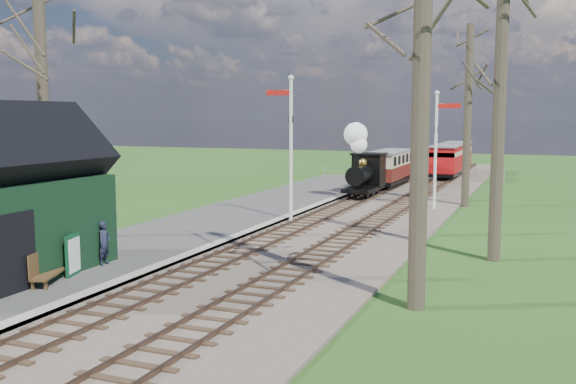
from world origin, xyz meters
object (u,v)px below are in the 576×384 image
Objects in this scene: bench at (45,267)px; person at (104,243)px; red_carriage_a at (446,161)px; red_carriage_b at (456,156)px; station_shed at (0,202)px; semaphore_near at (289,138)px; semaphore_far at (437,141)px; locomotive at (363,165)px; coach at (389,166)px; sign_board at (73,255)px.

bench is 1.24× the size of person.
red_carriage_a is 5.50m from red_carriage_b.
semaphore_near is (3.53, 12.00, 1.35)m from station_shed.
semaphore_near reaches higher than semaphore_far.
locomotive reaches higher than red_carriage_a.
red_carriage_a is at bearing 67.69° from coach.
semaphore_near reaches higher than sign_board.
bench is (-5.42, -33.29, -0.76)m from red_carriage_a.
red_carriage_a is 1.00× the size of red_carriage_b.
red_carriage_a is 3.57× the size of person.
station_shed is 12.58m from semaphore_near.
locomotive reaches higher than coach.
red_carriage_a is (2.61, 12.39, -0.49)m from locomotive.
semaphore_far is (8.67, 18.00, 1.08)m from station_shed.
semaphore_far is at bearing 68.25° from bench.
coach is 4.94× the size of person.
semaphore_far is 5.45m from locomotive.
coach is (0.77, 14.93, -2.25)m from semaphore_near.
semaphore_far reaches higher than red_carriage_b.
person is at bearing -114.14° from semaphore_far.
red_carriage_a and red_carriage_b have the same top height.
bench is at bearing -99.68° from semaphore_near.
semaphore_near reaches higher than locomotive.
coach is 1.39× the size of red_carriage_a.
sign_board reaches higher than bench.
sign_board is 0.88× the size of person.
bench is at bearing -97.65° from locomotive.
sign_board is at bearing -97.93° from red_carriage_b.
locomotive is (4.29, 20.87, -0.40)m from station_shed.
semaphore_far is 10.14m from coach.
bench is 2.28m from person.
station_shed is 20.01m from semaphore_far.
sign_board is at bearing -112.40° from semaphore_far.
person is (-5.29, -36.53, -0.53)m from red_carriage_b.
locomotive reaches higher than sign_board.
station_shed reaches higher than red_carriage_a.
person is (-0.01, 1.35, 0.08)m from sign_board.
locomotive is 0.87× the size of red_carriage_b.
red_carriage_b is at bearing -13.70° from person.
coach reaches higher than bench.
semaphore_near is at bearing -97.17° from red_carriage_b.
coach is 6.85m from red_carriage_a.
red_carriage_a is 33.74m from bench.
red_carriage_a is at bearing -90.00° from red_carriage_b.
semaphore_near is 1.09× the size of semaphore_far.
red_carriage_b is at bearing 81.70° from locomotive.
person is (-2.68, -18.63, -1.02)m from locomotive.
bench is at bearing -97.95° from red_carriage_b.
sign_board is at bearing -95.87° from coach.
red_carriage_a reaches higher than person.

